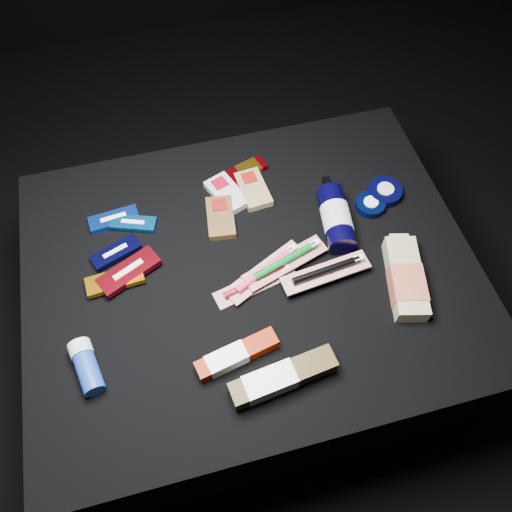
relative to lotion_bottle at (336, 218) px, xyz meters
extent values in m
plane|color=black|center=(-0.21, -0.05, -0.43)|extent=(3.00, 3.00, 0.00)
cube|color=black|center=(-0.21, -0.05, -0.23)|extent=(0.98, 0.78, 0.40)
cube|color=#0E32A6|center=(-0.49, 0.14, -0.03)|extent=(0.12, 0.05, 0.01)
cube|color=white|center=(-0.49, 0.14, -0.02)|extent=(0.06, 0.02, 0.01)
cube|color=#0A58A2|center=(-0.45, 0.12, -0.02)|extent=(0.11, 0.07, 0.01)
cube|color=white|center=(-0.45, 0.12, -0.02)|extent=(0.05, 0.03, 0.01)
cube|color=#070731|center=(-0.49, 0.05, -0.02)|extent=(0.12, 0.08, 0.01)
cube|color=silver|center=(-0.49, 0.05, -0.02)|extent=(0.06, 0.03, 0.01)
cube|color=#A9690C|center=(-0.50, -0.02, -0.02)|extent=(0.12, 0.06, 0.01)
cube|color=beige|center=(-0.50, -0.02, -0.02)|extent=(0.06, 0.02, 0.02)
cube|color=maroon|center=(-0.47, -0.01, -0.01)|extent=(0.14, 0.10, 0.02)
cube|color=silver|center=(-0.47, -0.01, -0.01)|extent=(0.07, 0.04, 0.02)
cube|color=#503719|center=(-0.25, 0.08, -0.02)|extent=(0.07, 0.12, 0.02)
cube|color=maroon|center=(-0.25, 0.11, -0.02)|extent=(0.04, 0.04, 0.02)
cube|color=#B2B1AB|center=(-0.22, 0.15, -0.02)|extent=(0.10, 0.13, 0.02)
cube|color=maroon|center=(-0.23, 0.18, -0.02)|extent=(0.04, 0.04, 0.02)
cube|color=olive|center=(-0.16, 0.15, -0.02)|extent=(0.07, 0.12, 0.02)
cube|color=maroon|center=(-0.16, 0.17, -0.02)|extent=(0.04, 0.04, 0.02)
cube|color=#700109|center=(-0.17, 0.20, -0.02)|extent=(0.14, 0.08, 0.01)
cube|color=#916611|center=(-0.15, 0.21, -0.02)|extent=(0.07, 0.06, 0.02)
cylinder|color=black|center=(0.00, 0.00, 0.00)|extent=(0.08, 0.16, 0.06)
cylinder|color=#B8B8B4|center=(0.00, 0.00, 0.00)|extent=(0.07, 0.08, 0.06)
cylinder|color=black|center=(0.01, 0.09, 0.00)|extent=(0.02, 0.02, 0.02)
cube|color=black|center=(0.02, 0.11, -0.01)|extent=(0.02, 0.03, 0.01)
cylinder|color=black|center=(0.15, 0.06, -0.02)|extent=(0.08, 0.08, 0.02)
cylinder|color=beige|center=(0.15, 0.06, -0.02)|extent=(0.04, 0.04, 0.03)
cylinder|color=black|center=(0.10, 0.03, -0.02)|extent=(0.07, 0.07, 0.02)
cylinder|color=white|center=(0.10, 0.03, -0.02)|extent=(0.03, 0.03, 0.02)
cube|color=tan|center=(0.09, -0.18, -0.01)|extent=(0.11, 0.20, 0.04)
cube|color=#AF583F|center=(0.09, -0.20, -0.01)|extent=(0.09, 0.10, 0.04)
cube|color=tan|center=(0.12, -0.09, -0.01)|extent=(0.05, 0.03, 0.03)
cylinder|color=navy|center=(-0.57, -0.22, -0.01)|extent=(0.06, 0.09, 0.04)
cylinder|color=#A7B8CC|center=(-0.58, -0.17, -0.01)|extent=(0.05, 0.04, 0.04)
cube|color=#BAB1AC|center=(-0.22, -0.10, -0.03)|extent=(0.19, 0.08, 0.01)
cylinder|color=#610915|center=(-0.22, -0.10, -0.02)|extent=(0.14, 0.05, 0.01)
cube|color=silver|center=(-0.15, -0.09, -0.02)|extent=(0.02, 0.02, 0.01)
cube|color=silver|center=(-0.19, -0.08, -0.02)|extent=(0.20, 0.13, 0.01)
cylinder|color=#CB2A5B|center=(-0.19, -0.08, -0.01)|extent=(0.15, 0.08, 0.02)
cube|color=silver|center=(-0.12, -0.05, -0.01)|extent=(0.03, 0.02, 0.01)
cube|color=#B8AFAC|center=(-0.14, -0.08, -0.01)|extent=(0.20, 0.10, 0.01)
cylinder|color=#055C19|center=(-0.14, -0.08, 0.00)|extent=(0.15, 0.06, 0.02)
cube|color=white|center=(-0.07, -0.05, 0.00)|extent=(0.02, 0.02, 0.01)
cube|color=silver|center=(-0.07, -0.12, -0.01)|extent=(0.20, 0.07, 0.01)
cylinder|color=black|center=(-0.07, -0.12, 0.00)|extent=(0.16, 0.03, 0.02)
cube|color=silver|center=(0.01, -0.12, 0.00)|extent=(0.02, 0.02, 0.01)
cube|color=#801400|center=(-0.29, -0.25, -0.02)|extent=(0.17, 0.07, 0.03)
cube|color=silver|center=(-0.31, -0.26, -0.02)|extent=(0.09, 0.05, 0.03)
cube|color=#362B0F|center=(-0.22, -0.32, -0.01)|extent=(0.21, 0.07, 0.04)
cube|color=silver|center=(-0.24, -0.32, -0.01)|extent=(0.10, 0.06, 0.04)
camera|label=1|loc=(-0.34, -0.59, 0.91)|focal=35.00mm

